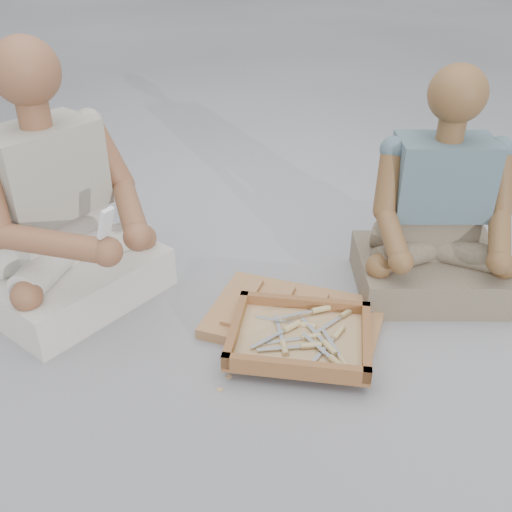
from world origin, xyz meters
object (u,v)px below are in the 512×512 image
(carved_panel, at_px, (295,319))
(tool_tray, at_px, (300,337))
(companion, at_px, (437,222))
(craftsman, at_px, (61,221))

(carved_panel, distance_m, tool_tray, 0.17)
(tool_tray, relative_size, companion, 0.61)
(carved_panel, relative_size, craftsman, 0.63)
(tool_tray, relative_size, craftsman, 0.55)
(craftsman, relative_size, companion, 1.12)
(carved_panel, relative_size, tool_tray, 1.14)
(carved_panel, xyz_separation_m, companion, (0.44, 0.43, 0.28))
(tool_tray, xyz_separation_m, craftsman, (-0.96, 0.02, 0.28))
(carved_panel, height_order, tool_tray, tool_tray)
(tool_tray, distance_m, companion, 0.73)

